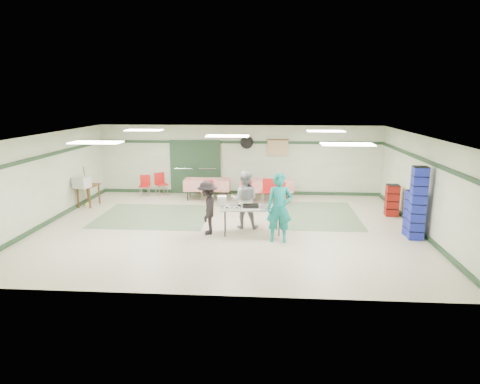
# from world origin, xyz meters

# --- Properties ---
(floor) EXTENTS (11.00, 11.00, 0.00)m
(floor) POSITION_xyz_m (0.00, 0.00, 0.00)
(floor) COLOR beige
(floor) RESTS_ON ground
(ceiling) EXTENTS (11.00, 11.00, 0.00)m
(ceiling) POSITION_xyz_m (0.00, 0.00, 2.70)
(ceiling) COLOR white
(ceiling) RESTS_ON wall_back
(wall_back) EXTENTS (11.00, 0.00, 11.00)m
(wall_back) POSITION_xyz_m (0.00, 4.50, 1.35)
(wall_back) COLOR silver
(wall_back) RESTS_ON floor
(wall_front) EXTENTS (11.00, 0.00, 11.00)m
(wall_front) POSITION_xyz_m (0.00, -4.50, 1.35)
(wall_front) COLOR silver
(wall_front) RESTS_ON floor
(wall_left) EXTENTS (0.00, 9.00, 9.00)m
(wall_left) POSITION_xyz_m (-5.50, 0.00, 1.35)
(wall_left) COLOR silver
(wall_left) RESTS_ON floor
(wall_right) EXTENTS (0.00, 9.00, 9.00)m
(wall_right) POSITION_xyz_m (5.50, 0.00, 1.35)
(wall_right) COLOR silver
(wall_right) RESTS_ON floor
(trim_back) EXTENTS (11.00, 0.06, 0.10)m
(trim_back) POSITION_xyz_m (0.00, 4.47, 2.05)
(trim_back) COLOR #203C24
(trim_back) RESTS_ON wall_back
(baseboard_back) EXTENTS (11.00, 0.06, 0.12)m
(baseboard_back) POSITION_xyz_m (0.00, 4.47, 0.06)
(baseboard_back) COLOR #203C24
(baseboard_back) RESTS_ON floor
(trim_left) EXTENTS (0.06, 9.00, 0.10)m
(trim_left) POSITION_xyz_m (-5.47, 0.00, 2.05)
(trim_left) COLOR #203C24
(trim_left) RESTS_ON wall_back
(baseboard_left) EXTENTS (0.06, 9.00, 0.12)m
(baseboard_left) POSITION_xyz_m (-5.47, 0.00, 0.06)
(baseboard_left) COLOR #203C24
(baseboard_left) RESTS_ON floor
(trim_right) EXTENTS (0.06, 9.00, 0.10)m
(trim_right) POSITION_xyz_m (5.47, 0.00, 2.05)
(trim_right) COLOR #203C24
(trim_right) RESTS_ON wall_back
(baseboard_right) EXTENTS (0.06, 9.00, 0.12)m
(baseboard_right) POSITION_xyz_m (5.47, 0.00, 0.06)
(baseboard_right) COLOR #203C24
(baseboard_right) RESTS_ON floor
(green_patch_a) EXTENTS (3.50, 3.00, 0.01)m
(green_patch_a) POSITION_xyz_m (-2.50, 1.00, 0.00)
(green_patch_a) COLOR slate
(green_patch_a) RESTS_ON floor
(green_patch_b) EXTENTS (2.50, 3.50, 0.01)m
(green_patch_b) POSITION_xyz_m (2.80, 1.50, 0.00)
(green_patch_b) COLOR slate
(green_patch_b) RESTS_ON floor
(double_door_left) EXTENTS (0.90, 0.06, 2.10)m
(double_door_left) POSITION_xyz_m (-2.20, 4.44, 1.05)
(double_door_left) COLOR #949694
(double_door_left) RESTS_ON floor
(double_door_right) EXTENTS (0.90, 0.06, 2.10)m
(double_door_right) POSITION_xyz_m (-1.25, 4.44, 1.05)
(double_door_right) COLOR #949694
(double_door_right) RESTS_ON floor
(door_frame) EXTENTS (2.00, 0.03, 2.15)m
(door_frame) POSITION_xyz_m (-1.73, 4.42, 1.05)
(door_frame) COLOR #203C24
(door_frame) RESTS_ON floor
(wall_fan) EXTENTS (0.50, 0.10, 0.50)m
(wall_fan) POSITION_xyz_m (0.30, 4.44, 2.05)
(wall_fan) COLOR black
(wall_fan) RESTS_ON wall_back
(scroll_banner) EXTENTS (0.80, 0.02, 0.60)m
(scroll_banner) POSITION_xyz_m (1.50, 4.44, 1.85)
(scroll_banner) COLOR tan
(scroll_banner) RESTS_ON wall_back
(serving_table) EXTENTS (1.78, 0.85, 0.76)m
(serving_table) POSITION_xyz_m (0.72, -0.57, 0.71)
(serving_table) COLOR #AAABA6
(serving_table) RESTS_ON floor
(sheet_tray_right) EXTENTS (0.67, 0.53, 0.02)m
(sheet_tray_right) POSITION_xyz_m (1.28, -0.59, 0.77)
(sheet_tray_right) COLOR silver
(sheet_tray_right) RESTS_ON serving_table
(sheet_tray_mid) EXTENTS (0.63, 0.50, 0.02)m
(sheet_tray_mid) POSITION_xyz_m (0.60, -0.44, 0.77)
(sheet_tray_mid) COLOR silver
(sheet_tray_mid) RESTS_ON serving_table
(sheet_tray_left) EXTENTS (0.61, 0.48, 0.02)m
(sheet_tray_left) POSITION_xyz_m (0.16, -0.67, 0.77)
(sheet_tray_left) COLOR silver
(sheet_tray_left) RESTS_ON serving_table
(baking_pan) EXTENTS (0.46, 0.31, 0.08)m
(baking_pan) POSITION_xyz_m (0.69, -0.58, 0.80)
(baking_pan) COLOR black
(baking_pan) RESTS_ON serving_table
(foam_box_stack) EXTENTS (0.27, 0.25, 0.29)m
(foam_box_stack) POSITION_xyz_m (-0.12, -0.49, 0.90)
(foam_box_stack) COLOR white
(foam_box_stack) RESTS_ON serving_table
(volunteer_teal) EXTENTS (0.67, 0.44, 1.84)m
(volunteer_teal) POSITION_xyz_m (1.47, -1.21, 0.92)
(volunteer_teal) COLOR #12807C
(volunteer_teal) RESTS_ON floor
(volunteer_grey) EXTENTS (0.83, 0.65, 1.68)m
(volunteer_grey) POSITION_xyz_m (0.49, -0.02, 0.84)
(volunteer_grey) COLOR #94959A
(volunteer_grey) RESTS_ON floor
(volunteer_dark) EXTENTS (0.65, 1.02, 1.50)m
(volunteer_dark) POSITION_xyz_m (-0.50, -0.68, 0.75)
(volunteer_dark) COLOR black
(volunteer_dark) RESTS_ON floor
(dining_table_a) EXTENTS (2.00, 0.97, 0.77)m
(dining_table_a) POSITION_xyz_m (1.07, 3.48, 0.57)
(dining_table_a) COLOR red
(dining_table_a) RESTS_ON floor
(dining_table_b) EXTENTS (1.70, 0.79, 0.77)m
(dining_table_b) POSITION_xyz_m (-1.13, 3.48, 0.57)
(dining_table_b) COLOR red
(dining_table_b) RESTS_ON floor
(chair_a) EXTENTS (0.48, 0.48, 0.89)m
(chair_a) POSITION_xyz_m (1.15, 2.92, 0.54)
(chair_a) COLOR red
(chair_a) RESTS_ON floor
(chair_b) EXTENTS (0.45, 0.45, 0.81)m
(chair_b) POSITION_xyz_m (0.41, 2.91, 0.50)
(chair_b) COLOR red
(chair_b) RESTS_ON floor
(chair_c) EXTENTS (0.41, 0.41, 0.79)m
(chair_c) POSITION_xyz_m (1.61, 2.91, 0.48)
(chair_c) COLOR red
(chair_c) RESTS_ON floor
(chair_d) EXTENTS (0.45, 0.45, 0.81)m
(chair_d) POSITION_xyz_m (-1.02, 2.91, 0.49)
(chair_d) COLOR red
(chair_d) RESTS_ON floor
(chair_loose_a) EXTENTS (0.58, 0.58, 0.89)m
(chair_loose_a) POSITION_xyz_m (-3.03, 3.95, 0.55)
(chair_loose_a) COLOR red
(chair_loose_a) RESTS_ON floor
(chair_loose_b) EXTENTS (0.42, 0.42, 0.82)m
(chair_loose_b) POSITION_xyz_m (-3.59, 3.76, 0.50)
(chair_loose_b) COLOR red
(chair_loose_b) RESTS_ON floor
(crate_stack_blue_a) EXTENTS (0.45, 0.45, 1.28)m
(crate_stack_blue_a) POSITION_xyz_m (5.15, -0.50, 0.64)
(crate_stack_blue_a) COLOR #1B28A6
(crate_stack_blue_a) RESTS_ON floor
(crate_stack_red) EXTENTS (0.42, 0.42, 1.02)m
(crate_stack_red) POSITION_xyz_m (5.15, 1.59, 0.51)
(crate_stack_red) COLOR maroon
(crate_stack_red) RESTS_ON floor
(crate_stack_blue_b) EXTENTS (0.41, 0.41, 1.99)m
(crate_stack_blue_b) POSITION_xyz_m (5.15, -0.75, 0.99)
(crate_stack_blue_b) COLOR #1B28A6
(crate_stack_blue_b) RESTS_ON floor
(printer_table) EXTENTS (0.61, 0.88, 0.74)m
(printer_table) POSITION_xyz_m (-5.15, 2.17, 0.63)
(printer_table) COLOR brown
(printer_table) RESTS_ON floor
(office_printer) EXTENTS (0.58, 0.53, 0.38)m
(office_printer) POSITION_xyz_m (-5.15, 1.70, 0.94)
(office_printer) COLOR #AFAFAA
(office_printer) RESTS_ON printer_table
(broom) EXTENTS (0.07, 0.23, 1.38)m
(broom) POSITION_xyz_m (-5.23, 2.19, 0.72)
(broom) COLOR brown
(broom) RESTS_ON floor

